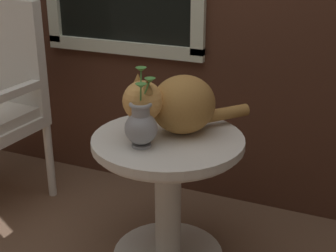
# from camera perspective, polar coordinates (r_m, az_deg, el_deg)

# --- Properties ---
(wicker_side_table) EXTENTS (0.64, 0.64, 0.60)m
(wicker_side_table) POSITION_cam_1_polar(r_m,az_deg,el_deg) (2.09, 0.00, -6.15)
(wicker_side_table) COLOR silver
(wicker_side_table) RESTS_ON ground_plane
(cat) EXTENTS (0.43, 0.49, 0.27)m
(cat) POSITION_cam_1_polar(r_m,az_deg,el_deg) (2.00, 1.00, 2.62)
(cat) COLOR #AD7A3D
(cat) RESTS_ON wicker_side_table
(pewter_vase_with_ivy) EXTENTS (0.13, 0.14, 0.31)m
(pewter_vase_with_ivy) POSITION_cam_1_polar(r_m,az_deg,el_deg) (1.89, -3.18, 0.23)
(pewter_vase_with_ivy) COLOR #99999E
(pewter_vase_with_ivy) RESTS_ON wicker_side_table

